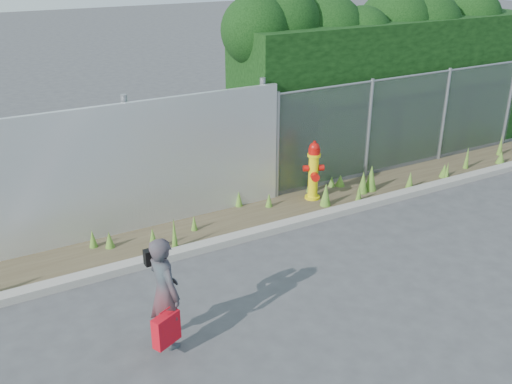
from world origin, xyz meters
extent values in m
plane|color=#3D3D40|center=(0.00, 0.00, 0.00)|extent=(80.00, 80.00, 0.00)
cube|color=gray|center=(0.00, 1.80, 0.06)|extent=(16.00, 0.22, 0.12)
cube|color=#473B28|center=(0.00, 2.40, 0.01)|extent=(16.00, 1.20, 0.01)
cone|color=#407021|center=(-1.41, 2.04, 0.27)|extent=(0.10, 0.10, 0.54)
cone|color=#407021|center=(5.37, 2.28, 0.25)|extent=(0.11, 0.11, 0.50)
cone|color=#407021|center=(-1.43, 3.05, 0.26)|extent=(0.13, 0.13, 0.52)
cone|color=#407021|center=(0.21, 2.95, 0.15)|extent=(0.14, 0.14, 0.30)
cone|color=#407021|center=(2.25, 2.87, 0.11)|extent=(0.14, 0.14, 0.22)
cone|color=#407021|center=(-2.53, 2.72, 0.16)|extent=(0.13, 0.13, 0.31)
cone|color=#407021|center=(4.57, 2.14, 0.15)|extent=(0.20, 0.20, 0.29)
cone|color=#407021|center=(0.34, 3.01, 0.12)|extent=(0.08, 0.08, 0.25)
cone|color=#407021|center=(2.59, 2.33, 0.22)|extent=(0.20, 0.20, 0.45)
cone|color=#407021|center=(1.74, 2.86, 0.23)|extent=(0.18, 0.18, 0.45)
cone|color=#407021|center=(-1.72, 2.17, 0.19)|extent=(0.17, 0.17, 0.38)
cone|color=#407021|center=(3.53, 2.04, 0.18)|extent=(0.16, 0.16, 0.35)
cone|color=#407021|center=(4.47, 1.98, 0.20)|extent=(0.10, 0.10, 0.41)
cone|color=#407021|center=(-2.30, 2.58, 0.14)|extent=(0.16, 0.16, 0.29)
cone|color=#407021|center=(1.62, 2.20, 0.22)|extent=(0.21, 0.21, 0.45)
cone|color=#407021|center=(0.68, 2.66, 0.14)|extent=(0.13, 0.13, 0.27)
cone|color=#407021|center=(2.80, 2.35, 0.26)|extent=(0.24, 0.24, 0.52)
cone|color=#407021|center=(6.26, 2.12, 0.14)|extent=(0.20, 0.20, 0.28)
cone|color=#407021|center=(2.42, 2.81, 0.12)|extent=(0.20, 0.20, 0.24)
cone|color=#407021|center=(6.70, 2.50, 0.24)|extent=(0.13, 0.13, 0.48)
cone|color=#407021|center=(-0.89, 2.47, 0.14)|extent=(0.11, 0.11, 0.28)
cone|color=#407021|center=(2.28, 2.06, 0.17)|extent=(0.12, 0.12, 0.34)
cube|color=silver|center=(-3.25, 3.00, 1.10)|extent=(8.50, 0.08, 2.20)
cylinder|color=gray|center=(-1.70, 3.12, 1.15)|extent=(0.10, 0.10, 2.30)
cylinder|color=gray|center=(0.80, 3.12, 1.15)|extent=(0.10, 0.10, 2.30)
cube|color=gray|center=(4.25, 3.00, 1.00)|extent=(6.50, 0.03, 2.00)
cylinder|color=gray|center=(4.25, 3.00, 2.00)|extent=(6.50, 0.04, 0.04)
cylinder|color=gray|center=(1.05, 3.00, 1.02)|extent=(0.07, 0.07, 2.05)
cylinder|color=gray|center=(3.20, 3.00, 1.02)|extent=(0.07, 0.07, 2.05)
cylinder|color=gray|center=(5.30, 3.00, 1.02)|extent=(0.07, 0.07, 2.05)
cylinder|color=gray|center=(7.40, 3.00, 1.02)|extent=(0.07, 0.07, 2.05)
cube|color=black|center=(4.55, 4.00, 1.50)|extent=(7.30, 1.60, 3.00)
sphere|color=black|center=(1.27, 4.19, 2.94)|extent=(1.35, 1.35, 1.35)
sphere|color=black|center=(1.93, 4.28, 2.99)|extent=(1.48, 1.48, 1.48)
sphere|color=black|center=(2.94, 4.26, 2.72)|extent=(1.67, 1.67, 1.67)
sphere|color=black|center=(3.60, 3.90, 2.71)|extent=(1.22, 1.22, 1.22)
sphere|color=black|center=(4.71, 4.19, 2.77)|extent=(1.66, 1.66, 1.66)
sphere|color=black|center=(5.44, 4.16, 2.64)|extent=(1.90, 1.90, 1.90)
sphere|color=black|center=(6.05, 4.22, 2.71)|extent=(1.13, 1.13, 1.13)
sphere|color=black|center=(6.90, 4.17, 2.76)|extent=(1.64, 1.64, 1.64)
cylinder|color=yellow|center=(1.59, 2.58, 0.03)|extent=(0.29, 0.29, 0.06)
cylinder|color=yellow|center=(1.59, 2.58, 0.43)|extent=(0.18, 0.18, 0.87)
cylinder|color=yellow|center=(1.59, 2.58, 0.89)|extent=(0.24, 0.24, 0.05)
cylinder|color=#B20F0A|center=(1.59, 2.58, 0.96)|extent=(0.21, 0.21, 0.10)
sphere|color=#B20F0A|center=(1.59, 2.58, 1.03)|extent=(0.19, 0.19, 0.19)
cylinder|color=#B20F0A|center=(1.59, 2.58, 1.13)|extent=(0.05, 0.05, 0.05)
cylinder|color=#B20F0A|center=(1.45, 2.58, 0.63)|extent=(0.10, 0.11, 0.11)
cylinder|color=#B20F0A|center=(1.73, 2.58, 0.63)|extent=(0.10, 0.11, 0.11)
cylinder|color=#B20F0A|center=(1.59, 2.44, 0.51)|extent=(0.15, 0.12, 0.15)
imported|color=#0D5158|center=(-2.34, -0.06, 0.71)|extent=(0.42, 0.57, 1.42)
cube|color=red|center=(-2.44, -0.29, 0.37)|extent=(0.35, 0.13, 0.39)
cylinder|color=red|center=(-2.44, -0.29, 0.63)|extent=(0.17, 0.01, 0.01)
cube|color=black|center=(-2.36, 0.14, 1.11)|extent=(0.25, 0.11, 0.19)
camera|label=1|loc=(-4.17, -5.50, 4.45)|focal=40.00mm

